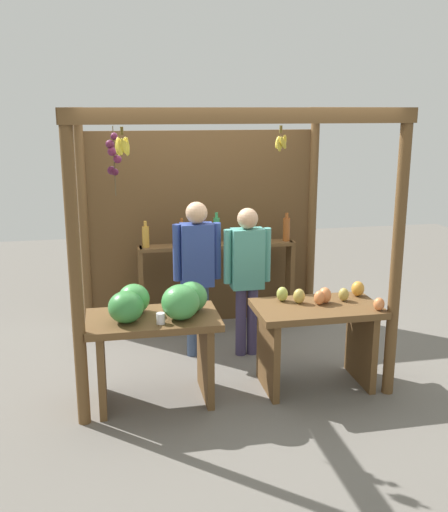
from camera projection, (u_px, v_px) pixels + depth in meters
ground_plane at (220, 356)px, 6.04m from camera, size 12.00×12.00×0.00m
market_stall at (210, 208)px, 6.13m from camera, size 2.77×2.23×2.48m
fruit_counter_left at (157, 323)px, 4.97m from camera, size 1.11×0.65×1.07m
fruit_counter_right at (317, 327)px, 5.30m from camera, size 1.11×0.64×0.92m
bottle_shelf_unit at (218, 263)px, 6.63m from camera, size 1.77×0.22×1.36m
vendor_man at (197, 265)px, 5.86m from camera, size 0.48×0.22×1.59m
vendor_woman at (247, 269)px, 5.89m from camera, size 0.48×0.21×1.53m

